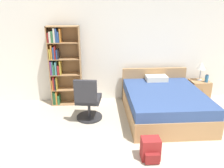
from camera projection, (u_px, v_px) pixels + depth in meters
name	position (u px, v px, depth m)	size (l,w,h in m)	color
wall_back	(125.00, 48.00, 5.29)	(9.00, 0.06, 2.60)	white
bookshelf	(61.00, 65.00, 5.06)	(0.72, 0.28, 1.86)	#AD7F51
bed	(163.00, 103.00, 4.71)	(1.58, 1.93, 0.83)	#AD7F51
office_chair	(88.00, 101.00, 4.46)	(0.55, 0.63, 0.95)	#232326
nightstand	(199.00, 91.00, 5.49)	(0.45, 0.44, 0.52)	#AD7F51
table_lamp	(201.00, 66.00, 5.32)	(0.21, 0.21, 0.46)	#B2B2B7
water_bottle	(207.00, 79.00, 5.28)	(0.08, 0.08, 0.19)	teal
backpack_red	(151.00, 150.00, 3.37)	(0.29, 0.29, 0.36)	maroon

